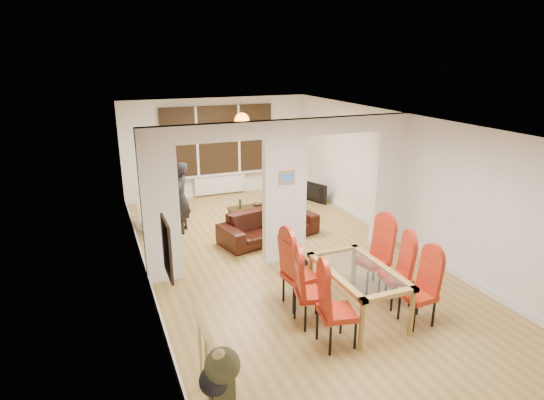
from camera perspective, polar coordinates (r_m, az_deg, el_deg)
floor at (r=8.61m, az=1.52°, el=-7.35°), size 5.00×9.00×0.01m
room_walls at (r=8.14m, az=1.59°, el=0.96°), size 5.00×9.00×2.60m
divider_wall at (r=8.14m, az=1.59°, el=0.96°), size 5.00×0.18×2.60m
bay_window_blinds at (r=12.19m, az=-6.78°, el=7.48°), size 3.00×0.08×1.80m
radiator at (r=12.42m, az=-6.54°, el=1.99°), size 1.40×0.08×0.50m
pendant_light at (r=11.09m, az=-3.80°, el=9.95°), size 0.36×0.36×0.36m
stair_newel at (r=5.10m, az=-8.03°, el=-19.97°), size 0.40×1.20×1.10m
wall_poster at (r=5.21m, az=-13.06°, el=-5.94°), size 0.04×0.52×0.67m
pillar_photo at (r=7.98m, az=1.89°, el=2.84°), size 0.30×0.03×0.25m
dining_table at (r=6.84m, az=10.64°, el=-11.27°), size 0.88×1.57×0.74m
dining_chair_la at (r=6.07m, az=8.16°, el=-13.12°), size 0.53×0.53×1.11m
dining_chair_lb at (r=6.48m, az=5.00°, el=-11.06°), size 0.52×0.52×1.07m
dining_chair_lc at (r=6.88m, az=3.57°, el=-8.87°), size 0.51×0.51×1.14m
dining_chair_ra at (r=6.78m, az=17.87°, el=-10.75°), size 0.44×0.44×1.03m
dining_chair_rb at (r=7.18m, az=15.29°, el=-8.85°), size 0.48×0.48×1.03m
dining_chair_rc at (r=7.52m, az=12.43°, el=-6.97°), size 0.54×0.54×1.12m
sofa at (r=9.39m, az=-0.38°, el=-3.12°), size 2.22×1.28×0.61m
armchair at (r=10.17m, az=-13.69°, el=-1.59°), size 1.11×1.12×0.74m
person at (r=9.78m, az=-11.39°, el=0.25°), size 0.65×0.54×1.53m
television at (r=11.77m, az=4.89°, el=0.93°), size 0.87×0.44×0.51m
coffee_table at (r=10.78m, az=-2.97°, el=-1.47°), size 1.01×0.71×0.21m
bottle at (r=10.62m, az=-4.02°, el=-0.46°), size 0.06×0.06×0.25m
bowl at (r=10.87m, az=-1.86°, el=-0.57°), size 0.21×0.21×0.05m
shoes at (r=8.37m, az=3.38°, el=-7.76°), size 0.24×0.26×0.10m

